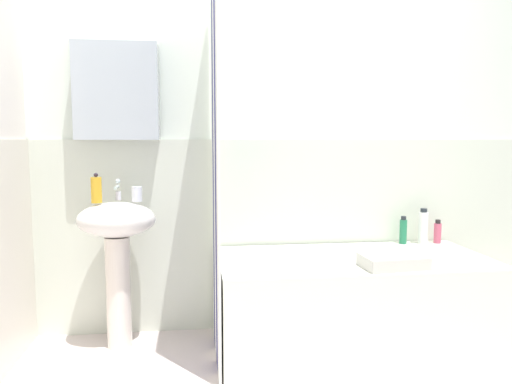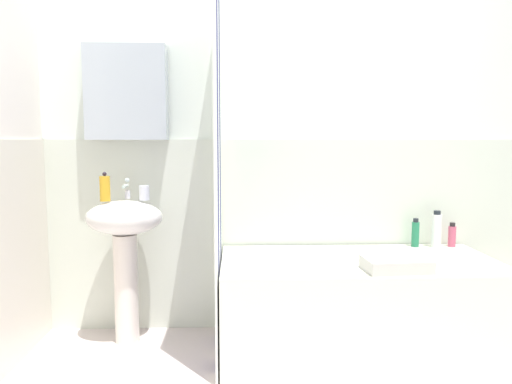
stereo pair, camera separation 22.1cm
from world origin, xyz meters
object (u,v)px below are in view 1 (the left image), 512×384
Objects in this scene: toothbrush_cup at (137,194)px; lotion_bottle at (403,231)px; body_wash_bottle at (438,232)px; shampoo_bottle at (423,227)px; sink at (117,242)px; towel_folded at (393,261)px; soap_dispenser at (96,190)px; bathtub at (352,303)px.

toothbrush_cup is 1.68m from lotion_bottle.
shampoo_bottle is (-0.10, -0.01, 0.04)m from body_wash_bottle.
sink is at bearing -169.58° from toothbrush_cup.
towel_folded is at bearing -118.41° from lotion_bottle.
toothbrush_cup reaches higher than sink.
lotion_bottle is (-0.23, 0.01, 0.01)m from body_wash_bottle.
sink is 1.77m from lotion_bottle.
sink reaches higher than shampoo_bottle.
sink is 2.63× the size of towel_folded.
toothbrush_cup is at bearing -176.41° from lotion_bottle.
toothbrush_cup is 0.37× the size of shampoo_bottle.
toothbrush_cup is at bearing -177.16° from body_wash_bottle.
body_wash_bottle is at bearing 3.28° from sink.
body_wash_bottle is 0.47× the size of towel_folded.
soap_dispenser is 0.11× the size of bathtub.
soap_dispenser reaches higher than lotion_bottle.
lotion_bottle is at bearing 172.01° from shampoo_bottle.
toothbrush_cup is 1.38m from bathtub.
toothbrush_cup is at bearing 10.42° from sink.
soap_dispenser is at bearing -175.61° from lotion_bottle.
bathtub is 0.41m from towel_folded.
sink is 2.00m from body_wash_bottle.
toothbrush_cup is 0.48× the size of lotion_bottle.
sink is 1.39m from bathtub.
soap_dispenser reaches higher than toothbrush_cup.
body_wash_bottle is (1.88, 0.09, -0.28)m from toothbrush_cup.
shampoo_bottle is (1.99, 0.13, -0.28)m from soap_dispenser.
toothbrush_cup is 1.90m from body_wash_bottle.
soap_dispenser reaches higher than towel_folded.
toothbrush_cup is 0.26× the size of towel_folded.
shampoo_bottle reaches higher than body_wash_bottle.
sink reaches higher than towel_folded.
sink is at bearing -176.72° from body_wash_bottle.
body_wash_bottle is (0.66, 0.30, 0.34)m from bathtub.
bathtub is at bearing -152.29° from shampoo_bottle.
sink is 9.99× the size of toothbrush_cup.
bathtub is 4.72× the size of towel_folded.
sink is 4.77× the size of lotion_bottle.
soap_dispenser is 2.12m from body_wash_bottle.
toothbrush_cup is 1.46m from towel_folded.
lotion_bottle reaches higher than towel_folded.
toothbrush_cup is at bearing 161.44° from towel_folded.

